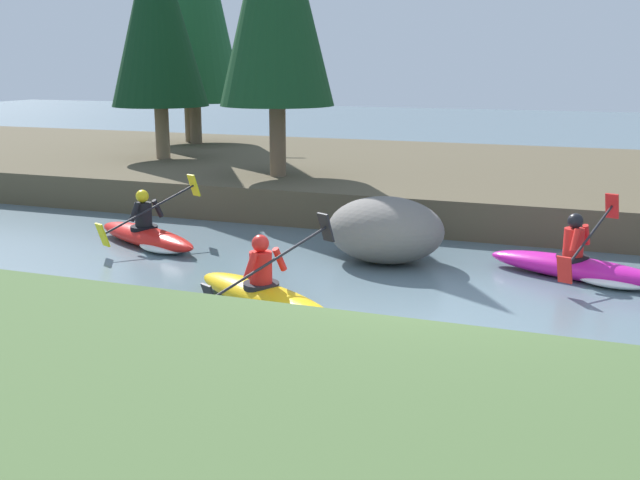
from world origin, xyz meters
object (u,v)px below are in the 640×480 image
Objects in this scene: kayaker_middle at (269,297)px; kayaker_lead at (583,267)px; kayaker_trailing at (150,236)px; boulder_midstream at (386,230)px.

kayaker_lead is at bearing 65.17° from kayaker_middle.
boulder_midstream is at bearing 29.82° from kayaker_trailing.
kayaker_middle and kayaker_trailing have the same top height.
kayaker_lead and kayaker_trailing have the same top height.
kayaker_lead is 1.03× the size of kayaker_middle.
boulder_midstream is (4.20, 0.45, 0.34)m from kayaker_trailing.
kayaker_middle is at bearing -104.47° from boulder_midstream.
kayaker_lead is 1.44× the size of boulder_midstream.
kayaker_middle is at bearing -12.15° from kayaker_trailing.
kayaker_lead is 1.02× the size of kayaker_trailing.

